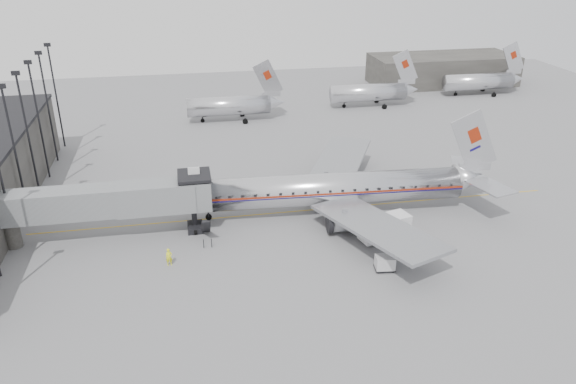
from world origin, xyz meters
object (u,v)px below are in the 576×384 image
baggage_cart_navy (360,219)px  baggage_cart_white (385,263)px  ramp_worker (169,257)px  airliner (337,189)px  service_van (385,227)px

baggage_cart_navy → baggage_cart_white: baggage_cart_navy is taller
baggage_cart_white → ramp_worker: bearing=173.6°
airliner → service_van: 7.84m
ramp_worker → baggage_cart_white: bearing=-21.4°
airliner → service_van: bearing=-60.9°
airliner → baggage_cart_navy: airliner is taller
baggage_cart_navy → service_van: bearing=-46.3°
service_van → baggage_cart_navy: (-1.72, 3.28, -0.51)m
ramp_worker → airliner: bearing=14.8°
baggage_cart_navy → ramp_worker: bearing=-152.1°
airliner → baggage_cart_white: airliner is taller
service_van → baggage_cart_white: (-2.06, -5.72, -0.55)m
service_van → baggage_cart_white: 6.11m
baggage_cart_navy → airliner: bearing=129.8°
airliner → baggage_cart_navy: 4.51m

